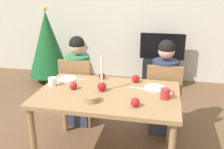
{
  "coord_description": "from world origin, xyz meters",
  "views": [
    {
      "loc": [
        0.53,
        -2.29,
        1.77
      ],
      "look_at": [
        0.0,
        0.2,
        0.87
      ],
      "focal_mm": 41.39,
      "sensor_mm": 36.0,
      "label": 1
    }
  ],
  "objects_px": {
    "apple_by_right_mug": "(136,79)",
    "bowl_walnuts": "(92,99)",
    "tv": "(162,46)",
    "apple_far_edge": "(135,102)",
    "dining_table": "(108,100)",
    "chair_left": "(78,88)",
    "tv_stand": "(161,71)",
    "plate_left": "(67,79)",
    "candle_centerpiece": "(102,84)",
    "christmas_tree": "(48,44)",
    "apple_by_left_plate": "(73,86)",
    "mug_left": "(53,82)",
    "person_left_child": "(79,83)",
    "apple_near_candle": "(102,76)",
    "chair_right": "(163,95)",
    "mug_right": "(165,94)",
    "plate_right": "(155,88)",
    "person_right_child": "(164,89)"
  },
  "relations": [
    {
      "from": "tv",
      "to": "apple_far_edge",
      "type": "bearing_deg",
      "value": -93.83
    },
    {
      "from": "tv_stand",
      "to": "person_left_child",
      "type": "bearing_deg",
      "value": -121.19
    },
    {
      "from": "apple_by_right_mug",
      "to": "candle_centerpiece",
      "type": "bearing_deg",
      "value": -134.36
    },
    {
      "from": "chair_right",
      "to": "tv",
      "type": "relative_size",
      "value": 1.14
    },
    {
      "from": "plate_left",
      "to": "dining_table",
      "type": "bearing_deg",
      "value": -27.23
    },
    {
      "from": "chair_left",
      "to": "bowl_walnuts",
      "type": "relative_size",
      "value": 6.9
    },
    {
      "from": "apple_near_candle",
      "to": "plate_left",
      "type": "bearing_deg",
      "value": -167.02
    },
    {
      "from": "tv",
      "to": "apple_far_edge",
      "type": "xyz_separation_m",
      "value": [
        -0.17,
        -2.55,
        0.08
      ]
    },
    {
      "from": "christmas_tree",
      "to": "apple_by_right_mug",
      "type": "bearing_deg",
      "value": -42.59
    },
    {
      "from": "apple_by_right_mug",
      "to": "bowl_walnuts",
      "type": "bearing_deg",
      "value": -120.05
    },
    {
      "from": "tv",
      "to": "christmas_tree",
      "type": "distance_m",
      "value": 2.09
    },
    {
      "from": "mug_left",
      "to": "apple_near_candle",
      "type": "height_order",
      "value": "mug_left"
    },
    {
      "from": "dining_table",
      "to": "chair_left",
      "type": "xyz_separation_m",
      "value": [
        -0.53,
        0.61,
        -0.15
      ]
    },
    {
      "from": "plate_left",
      "to": "mug_left",
      "type": "distance_m",
      "value": 0.23
    },
    {
      "from": "plate_right",
      "to": "chair_left",
      "type": "bearing_deg",
      "value": 157.71
    },
    {
      "from": "plate_right",
      "to": "mug_right",
      "type": "xyz_separation_m",
      "value": [
        0.1,
        -0.23,
        0.04
      ]
    },
    {
      "from": "chair_right",
      "to": "plate_left",
      "type": "xyz_separation_m",
      "value": [
        -1.08,
        -0.33,
        0.24
      ]
    },
    {
      "from": "apple_by_left_plate",
      "to": "tv_stand",
      "type": "bearing_deg",
      "value": 69.95
    },
    {
      "from": "dining_table",
      "to": "christmas_tree",
      "type": "xyz_separation_m",
      "value": [
        -1.59,
        2.02,
        0.06
      ]
    },
    {
      "from": "apple_by_left_plate",
      "to": "plate_left",
      "type": "bearing_deg",
      "value": 122.85
    },
    {
      "from": "person_left_child",
      "to": "mug_left",
      "type": "height_order",
      "value": "person_left_child"
    },
    {
      "from": "dining_table",
      "to": "apple_by_right_mug",
      "type": "xyz_separation_m",
      "value": [
        0.23,
        0.34,
        0.13
      ]
    },
    {
      "from": "bowl_walnuts",
      "to": "apple_by_left_plate",
      "type": "bearing_deg",
      "value": 137.72
    },
    {
      "from": "person_left_child",
      "to": "apple_by_left_plate",
      "type": "bearing_deg",
      "value": -74.94
    },
    {
      "from": "candle_centerpiece",
      "to": "mug_left",
      "type": "bearing_deg",
      "value": 176.3
    },
    {
      "from": "tv",
      "to": "candle_centerpiece",
      "type": "relative_size",
      "value": 2.17
    },
    {
      "from": "chair_left",
      "to": "person_right_child",
      "type": "distance_m",
      "value": 1.08
    },
    {
      "from": "dining_table",
      "to": "mug_left",
      "type": "relative_size",
      "value": 10.8
    },
    {
      "from": "person_left_child",
      "to": "dining_table",
      "type": "bearing_deg",
      "value": -50.29
    },
    {
      "from": "tv",
      "to": "christmas_tree",
      "type": "bearing_deg",
      "value": -172.2
    },
    {
      "from": "tv_stand",
      "to": "plate_left",
      "type": "xyz_separation_m",
      "value": [
        -1.01,
        -2.03,
        0.52
      ]
    },
    {
      "from": "chair_right",
      "to": "apple_by_left_plate",
      "type": "height_order",
      "value": "chair_right"
    },
    {
      "from": "bowl_walnuts",
      "to": "dining_table",
      "type": "bearing_deg",
      "value": 67.42
    },
    {
      "from": "apple_far_edge",
      "to": "apple_by_right_mug",
      "type": "bearing_deg",
      "value": 96.74
    },
    {
      "from": "tv_stand",
      "to": "apple_far_edge",
      "type": "distance_m",
      "value": 2.62
    },
    {
      "from": "bowl_walnuts",
      "to": "apple_far_edge",
      "type": "height_order",
      "value": "apple_far_edge"
    },
    {
      "from": "person_left_child",
      "to": "apple_near_candle",
      "type": "height_order",
      "value": "person_left_child"
    },
    {
      "from": "tv",
      "to": "tv_stand",
      "type": "bearing_deg",
      "value": -90.0
    },
    {
      "from": "christmas_tree",
      "to": "mug_left",
      "type": "distance_m",
      "value": 2.19
    },
    {
      "from": "chair_right",
      "to": "plate_left",
      "type": "height_order",
      "value": "chair_right"
    },
    {
      "from": "person_right_child",
      "to": "mug_left",
      "type": "bearing_deg",
      "value": -153.57
    },
    {
      "from": "tv",
      "to": "bowl_walnuts",
      "type": "height_order",
      "value": "tv"
    },
    {
      "from": "candle_centerpiece",
      "to": "apple_by_left_plate",
      "type": "height_order",
      "value": "candle_centerpiece"
    },
    {
      "from": "plate_left",
      "to": "apple_by_left_plate",
      "type": "xyz_separation_m",
      "value": [
        0.17,
        -0.26,
        0.03
      ]
    },
    {
      "from": "christmas_tree",
      "to": "apple_by_right_mug",
      "type": "distance_m",
      "value": 2.48
    },
    {
      "from": "mug_right",
      "to": "dining_table",
      "type": "bearing_deg",
      "value": 176.86
    },
    {
      "from": "tv_stand",
      "to": "mug_right",
      "type": "bearing_deg",
      "value": -87.93
    },
    {
      "from": "chair_right",
      "to": "christmas_tree",
      "type": "height_order",
      "value": "christmas_tree"
    },
    {
      "from": "candle_centerpiece",
      "to": "tv",
      "type": "bearing_deg",
      "value": 76.59
    },
    {
      "from": "person_left_child",
      "to": "plate_left",
      "type": "distance_m",
      "value": 0.41
    }
  ]
}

